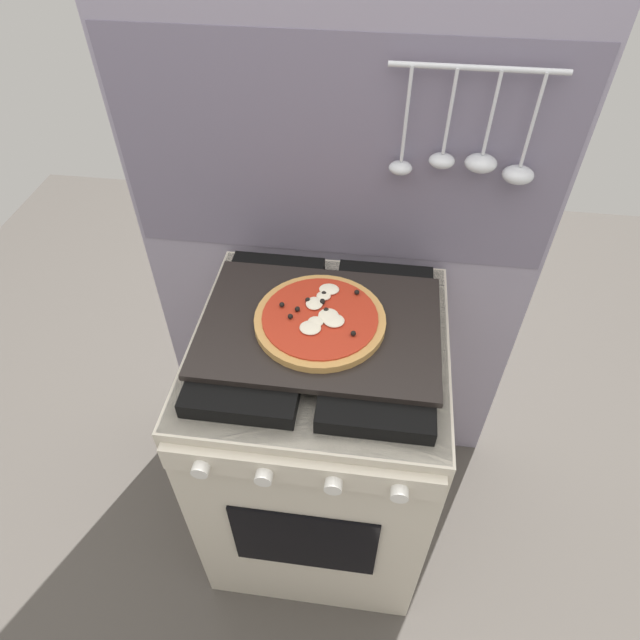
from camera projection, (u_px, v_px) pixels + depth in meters
ground_plane at (320, 510)px, 1.87m from camera, size 4.00×4.00×0.00m
kitchen_backsplash at (336, 272)px, 1.55m from camera, size 1.10×0.09×1.55m
stove at (320, 438)px, 1.56m from camera, size 0.60×0.64×0.90m
baking_tray at (320, 326)px, 1.23m from camera, size 0.54×0.38×0.02m
pizza_left at (319, 319)px, 1.22m from camera, size 0.30×0.30×0.03m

